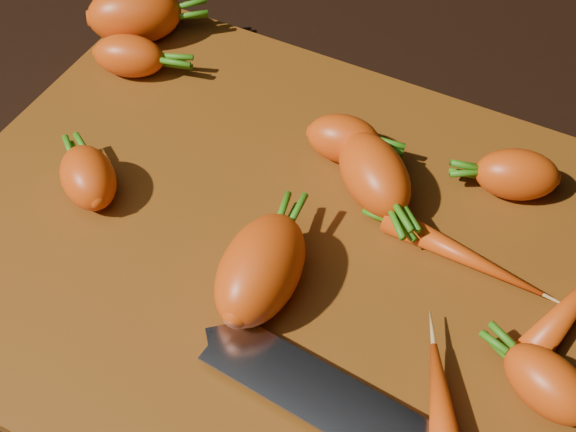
% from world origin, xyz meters
% --- Properties ---
extents(ground, '(2.00, 2.00, 0.01)m').
position_xyz_m(ground, '(0.00, 0.00, -0.01)').
color(ground, black).
extents(cutting_board, '(0.50, 0.40, 0.01)m').
position_xyz_m(cutting_board, '(0.00, 0.00, 0.01)').
color(cutting_board, brown).
rests_on(cutting_board, ground).
extents(carrot_0, '(0.10, 0.09, 0.05)m').
position_xyz_m(carrot_0, '(-0.22, 0.15, 0.04)').
color(carrot_0, '#E84C0E').
rests_on(carrot_0, cutting_board).
extents(carrot_1, '(0.07, 0.07, 0.04)m').
position_xyz_m(carrot_1, '(-0.14, -0.03, 0.03)').
color(carrot_1, '#E84C0E').
rests_on(carrot_1, cutting_board).
extents(carrot_2, '(0.09, 0.08, 0.04)m').
position_xyz_m(carrot_2, '(0.04, 0.07, 0.03)').
color(carrot_2, '#E84C0E').
rests_on(carrot_2, cutting_board).
extents(carrot_3, '(0.06, 0.09, 0.05)m').
position_xyz_m(carrot_3, '(0.01, -0.04, 0.04)').
color(carrot_3, '#E84C0E').
rests_on(carrot_3, cutting_board).
extents(carrot_4, '(0.07, 0.06, 0.04)m').
position_xyz_m(carrot_4, '(0.13, 0.12, 0.03)').
color(carrot_4, '#E84C0E').
rests_on(carrot_4, cutting_board).
extents(carrot_5, '(0.06, 0.05, 0.04)m').
position_xyz_m(carrot_5, '(0.00, 0.10, 0.03)').
color(carrot_5, '#E84C0E').
rests_on(carrot_5, cutting_board).
extents(carrot_6, '(0.07, 0.06, 0.04)m').
position_xyz_m(carrot_6, '(0.20, -0.03, 0.03)').
color(carrot_6, '#E84C0E').
rests_on(carrot_6, cutting_board).
extents(carrot_7, '(0.05, 0.11, 0.02)m').
position_xyz_m(carrot_7, '(0.20, 0.04, 0.02)').
color(carrot_7, '#E84C0E').
rests_on(carrot_7, cutting_board).
extents(carrot_8, '(0.12, 0.03, 0.02)m').
position_xyz_m(carrot_8, '(0.12, 0.04, 0.02)').
color(carrot_8, '#E84C0E').
rests_on(carrot_8, cutting_board).
extents(carrot_9, '(0.08, 0.11, 0.03)m').
position_xyz_m(carrot_9, '(0.15, -0.09, 0.03)').
color(carrot_9, '#E84C0E').
rests_on(carrot_9, cutting_board).
extents(carrot_10, '(0.07, 0.05, 0.04)m').
position_xyz_m(carrot_10, '(-0.20, 0.10, 0.03)').
color(carrot_10, '#E84C0E').
rests_on(carrot_10, cutting_board).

